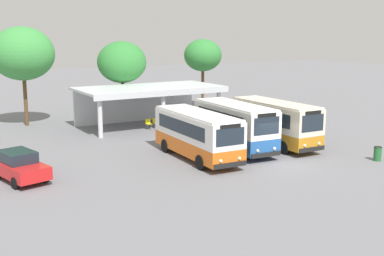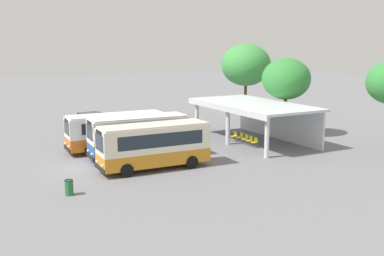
{
  "view_description": "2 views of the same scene",
  "coord_description": "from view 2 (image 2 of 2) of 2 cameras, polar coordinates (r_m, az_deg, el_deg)",
  "views": [
    {
      "loc": [
        -19.24,
        -21.81,
        7.81
      ],
      "look_at": [
        -2.1,
        7.11,
        1.27
      ],
      "focal_mm": 45.16,
      "sensor_mm": 36.0,
      "label": 1
    },
    {
      "loc": [
        32.0,
        -8.72,
        8.68
      ],
      "look_at": [
        2.12,
        7.55,
        2.46
      ],
      "focal_mm": 44.26,
      "sensor_mm": 36.0,
      "label": 2
    }
  ],
  "objects": [
    {
      "name": "terminal_canopy",
      "position": [
        42.08,
        8.1,
        2.07
      ],
      "size": [
        12.14,
        6.27,
        3.4
      ],
      "color": "silver",
      "rests_on": "ground"
    },
    {
      "name": "city_bus_nearest_orange",
      "position": [
        38.48,
        -9.13,
        -0.27
      ],
      "size": [
        2.65,
        8.04,
        2.99
      ],
      "color": "black",
      "rests_on": "ground"
    },
    {
      "name": "waiting_chair_end_by_column",
      "position": [
        41.91,
        5.13,
        -0.9
      ],
      "size": [
        0.46,
        0.46,
        0.86
      ],
      "color": "slate",
      "rests_on": "ground"
    },
    {
      "name": "waiting_chair_second_from_end",
      "position": [
        41.39,
        5.88,
        -1.05
      ],
      "size": [
        0.46,
        0.46,
        0.86
      ],
      "color": "slate",
      "rests_on": "ground"
    },
    {
      "name": "city_bus_middle_cream",
      "position": [
        32.52,
        -4.62,
        -1.98
      ],
      "size": [
        2.48,
        7.81,
        3.14
      ],
      "color": "black",
      "rests_on": "ground"
    },
    {
      "name": "waiting_chair_fifth_seat",
      "position": [
        39.56,
        7.58,
        -1.63
      ],
      "size": [
        0.46,
        0.46,
        0.86
      ],
      "color": "slate",
      "rests_on": "ground"
    },
    {
      "name": "city_bus_second_in_row",
      "position": [
        35.6,
        -6.46,
        -0.87
      ],
      "size": [
        2.72,
        7.56,
        3.22
      ],
      "color": "black",
      "rests_on": "ground"
    },
    {
      "name": "waiting_chair_fourth_seat",
      "position": [
        40.16,
        6.98,
        -1.43
      ],
      "size": [
        0.46,
        0.46,
        0.86
      ],
      "color": "slate",
      "rests_on": "ground"
    },
    {
      "name": "roadside_tree_west_of_canopy",
      "position": [
        52.01,
        6.52,
        7.56
      ],
      "size": [
        5.36,
        5.36,
        8.48
      ],
      "color": "brown",
      "rests_on": "ground"
    },
    {
      "name": "parked_car_flank",
      "position": [
        48.97,
        -12.34,
        0.9
      ],
      "size": [
        2.64,
        4.35,
        1.62
      ],
      "color": "black",
      "rests_on": "ground"
    },
    {
      "name": "roadside_tree_behind_canopy",
      "position": [
        44.53,
        11.28,
        5.81
      ],
      "size": [
        4.48,
        4.48,
        7.21
      ],
      "color": "brown",
      "rests_on": "ground"
    },
    {
      "name": "waiting_chair_middle_seat",
      "position": [
        40.79,
        6.45,
        -1.24
      ],
      "size": [
        0.46,
        0.46,
        0.86
      ],
      "color": "slate",
      "rests_on": "ground"
    },
    {
      "name": "ground_plane",
      "position": [
        34.28,
        -12.92,
        -4.57
      ],
      "size": [
        180.0,
        180.0,
        0.0
      ],
      "primitive_type": "plane",
      "color": "slate"
    },
    {
      "name": "litter_bin_apron",
      "position": [
        28.19,
        -14.59,
        -6.94
      ],
      "size": [
        0.49,
        0.49,
        0.9
      ],
      "color": "#266633",
      "rests_on": "ground"
    }
  ]
}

